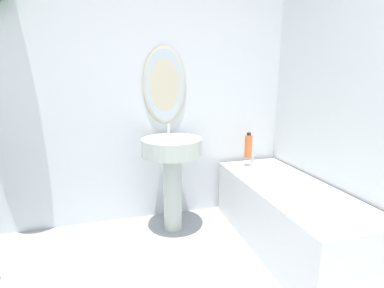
{
  "coord_description": "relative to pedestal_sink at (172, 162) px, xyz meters",
  "views": [
    {
      "loc": [
        -0.13,
        -0.19,
        1.29
      ],
      "look_at": [
        0.32,
        1.43,
        0.9
      ],
      "focal_mm": 26.0,
      "sensor_mm": 36.0,
      "label": 1
    }
  ],
  "objects": [
    {
      "name": "shampoo_bottle",
      "position": [
        0.74,
        0.08,
        0.07
      ],
      "size": [
        0.07,
        0.07,
        0.24
      ],
      "color": "#DB6633",
      "rests_on": "bathtub"
    },
    {
      "name": "bathtub",
      "position": [
        0.82,
        -0.47,
        -0.35
      ],
      "size": [
        0.6,
        1.43,
        0.57
      ],
      "color": "silver",
      "rests_on": "ground_plane"
    },
    {
      "name": "wall_back",
      "position": [
        -0.43,
        0.3,
        0.7
      ],
      "size": [
        3.01,
        0.41,
        2.4
      ],
      "color": "silver",
      "rests_on": "ground_plane"
    },
    {
      "name": "pedestal_sink",
      "position": [
        0.0,
        0.0,
        0.0
      ],
      "size": [
        0.5,
        0.5,
        0.92
      ],
      "color": "#B2BCB2",
      "rests_on": "ground_plane"
    }
  ]
}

